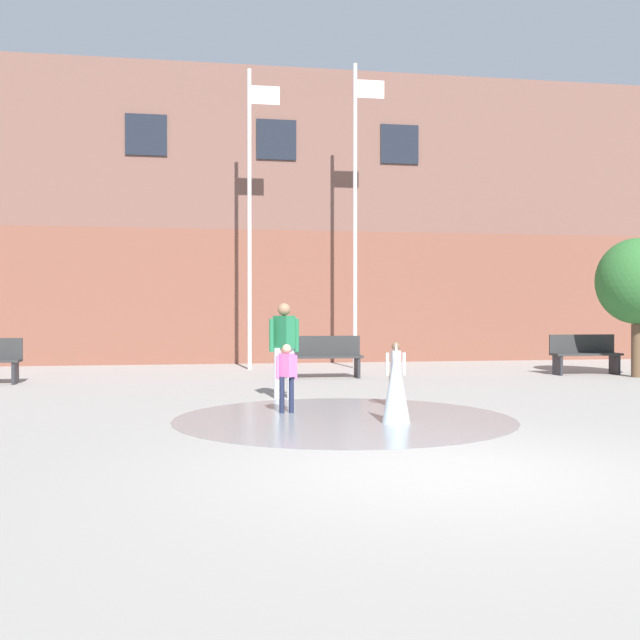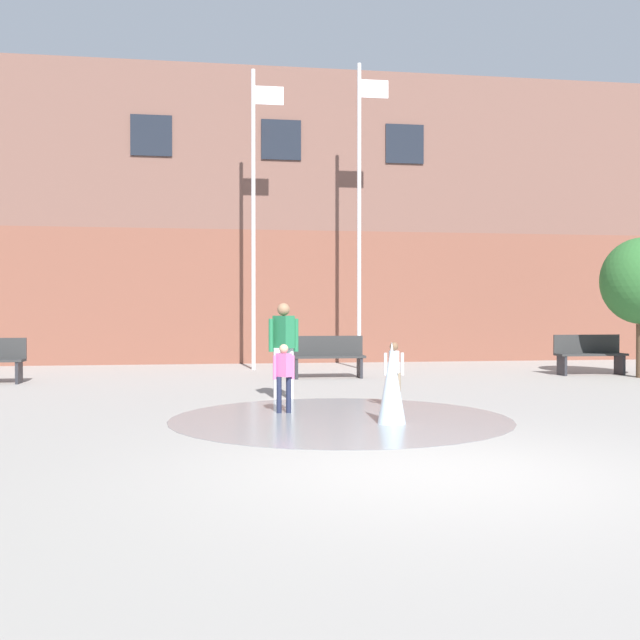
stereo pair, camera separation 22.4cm
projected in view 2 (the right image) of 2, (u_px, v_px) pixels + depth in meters
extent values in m
plane|color=gray|center=(428.00, 471.00, 6.82)|extent=(100.00, 100.00, 0.00)
cube|color=brown|center=(272.00, 298.00, 23.63)|extent=(36.00, 6.00, 3.69)
cube|color=brown|center=(272.00, 169.00, 23.58)|extent=(36.00, 6.00, 4.51)
cube|color=#1E232D|center=(151.00, 135.00, 20.07)|extent=(1.10, 0.06, 1.10)
cube|color=#1E232D|center=(281.00, 140.00, 20.59)|extent=(1.10, 0.06, 1.10)
cube|color=#1E232D|center=(405.00, 144.00, 21.10)|extent=(1.10, 0.06, 1.10)
cylinder|color=gray|center=(340.00, 418.00, 10.13)|extent=(4.63, 4.63, 0.01)
cone|color=silver|center=(392.00, 383.00, 9.66)|extent=(0.37, 0.37, 1.06)
cube|color=#28282D|center=(19.00, 373.00, 14.98)|extent=(0.06, 0.40, 0.44)
cube|color=#28282D|center=(296.00, 368.00, 16.02)|extent=(0.06, 0.40, 0.44)
cube|color=#28282D|center=(360.00, 368.00, 16.23)|extent=(0.06, 0.40, 0.44)
cube|color=#2D2D2D|center=(328.00, 357.00, 16.12)|extent=(1.60, 0.44, 0.05)
cube|color=#2D2D2D|center=(327.00, 345.00, 16.32)|extent=(1.60, 0.04, 0.42)
cube|color=#28282D|center=(562.00, 366.00, 16.83)|extent=(0.06, 0.40, 0.44)
cube|color=#28282D|center=(620.00, 365.00, 17.04)|extent=(0.06, 0.40, 0.44)
cube|color=#2D2D2D|center=(591.00, 355.00, 16.93)|extent=(1.60, 0.44, 0.05)
cube|color=#2D2D2D|center=(587.00, 344.00, 17.13)|extent=(1.60, 0.04, 0.42)
cylinder|color=#89755B|center=(390.00, 390.00, 11.34)|extent=(0.07, 0.07, 0.52)
cylinder|color=#89755B|center=(398.00, 390.00, 11.36)|extent=(0.07, 0.07, 0.52)
cube|color=white|center=(394.00, 362.00, 11.34)|extent=(0.14, 0.22, 0.33)
sphere|color=brown|center=(394.00, 346.00, 11.34)|extent=(0.13, 0.13, 0.13)
cylinder|color=white|center=(386.00, 364.00, 11.32)|extent=(0.05, 0.05, 0.34)
cylinder|color=white|center=(402.00, 364.00, 11.36)|extent=(0.05, 0.05, 0.34)
cylinder|color=silver|center=(277.00, 373.00, 12.45)|extent=(0.12, 0.12, 0.84)
cylinder|color=silver|center=(290.00, 373.00, 12.48)|extent=(0.12, 0.12, 0.84)
cube|color=#237547|center=(284.00, 332.00, 12.46)|extent=(0.36, 0.39, 0.54)
sphere|color=#997051|center=(284.00, 309.00, 12.45)|extent=(0.21, 0.21, 0.21)
cylinder|color=#237547|center=(271.00, 335.00, 12.43)|extent=(0.08, 0.08, 0.55)
cylinder|color=#237547|center=(296.00, 335.00, 12.49)|extent=(0.08, 0.08, 0.55)
cylinder|color=#1E233D|center=(279.00, 395.00, 10.66)|extent=(0.07, 0.07, 0.52)
cylinder|color=#1E233D|center=(289.00, 395.00, 10.68)|extent=(0.07, 0.07, 0.52)
cube|color=pink|center=(284.00, 365.00, 10.67)|extent=(0.23, 0.24, 0.33)
sphere|color=tan|center=(284.00, 349.00, 10.67)|extent=(0.13, 0.13, 0.13)
cylinder|color=pink|center=(275.00, 368.00, 10.65)|extent=(0.05, 0.05, 0.34)
cylinder|color=pink|center=(293.00, 367.00, 10.69)|extent=(0.05, 0.05, 0.34)
cylinder|color=silver|center=(253.00, 220.00, 18.48)|extent=(0.10, 0.10, 7.41)
cube|color=silver|center=(269.00, 95.00, 18.50)|extent=(0.70, 0.02, 0.45)
cylinder|color=silver|center=(359.00, 216.00, 18.87)|extent=(0.10, 0.10, 7.69)
cube|color=silver|center=(375.00, 89.00, 18.89)|extent=(0.70, 0.02, 0.45)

